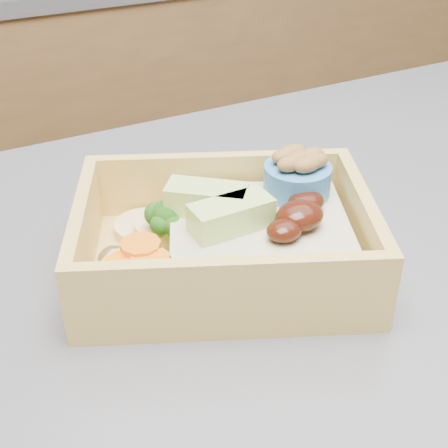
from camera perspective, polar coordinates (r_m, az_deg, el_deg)
name	(u,v)px	position (r m, az deg, el deg)	size (l,w,h in m)	color
bento_box	(233,238)	(0.44, 0.80, -1.25)	(0.25, 0.22, 0.07)	#DAB65A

